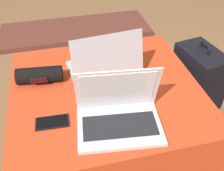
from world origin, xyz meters
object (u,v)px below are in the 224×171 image
cell_phone (52,122)px  laptop_far (105,65)px  wrist_brace (40,75)px  laptop_near (119,113)px  backpack (197,82)px

cell_phone → laptop_far: bearing=-42.5°
cell_phone → wrist_brace: (-0.04, 0.29, 0.03)m
wrist_brace → laptop_near: bearing=-49.0°
laptop_far → wrist_brace: 0.32m
cell_phone → backpack: size_ratio=0.28×
laptop_near → laptop_far: (0.02, 0.35, -0.00)m
backpack → wrist_brace: bearing=82.6°
backpack → laptop_near: bearing=112.8°
laptop_far → backpack: size_ratio=0.75×
laptop_far → backpack: 0.64m
laptop_far → cell_phone: (-0.29, -0.29, -0.05)m
laptop_near → backpack: (0.61, 0.38, -0.25)m
laptop_near → laptop_far: laptop_near is taller
laptop_far → backpack: bearing=177.7°
backpack → laptop_far: bearing=84.2°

